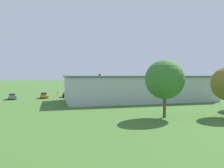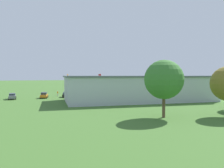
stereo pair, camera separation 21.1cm
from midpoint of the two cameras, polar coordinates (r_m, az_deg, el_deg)
ground_plane at (r=94.24m, az=-1.92°, el=-1.62°), size 400.00×400.00×0.00m
hangar at (r=57.09m, az=6.81°, el=-1.03°), size 37.05×17.79×6.21m
biplane at (r=87.37m, az=-1.22°, el=1.07°), size 7.55×7.58×4.05m
car_black at (r=66.77m, az=-11.37°, el=-2.58°), size 2.22×4.31×1.51m
car_orange at (r=65.77m, az=-16.53°, el=-2.67°), size 2.41×4.39×1.62m
car_grey at (r=65.55m, az=-23.59°, el=-2.79°), size 2.16×4.67×1.56m
truck_delivery_white at (r=79.50m, az=12.72°, el=-1.21°), size 2.61×6.70×3.04m
person_crossing_taxiway at (r=70.80m, az=-7.28°, el=-2.25°), size 0.51×0.51×1.67m
person_by_parked_cars at (r=77.08m, az=7.03°, el=-1.92°), size 0.49×0.49×1.59m
person_walking_on_apron at (r=71.83m, az=-4.47°, el=-2.22°), size 0.49×0.49×1.56m
person_beside_truck at (r=71.33m, az=-13.36°, el=-2.31°), size 0.54×0.54×1.55m
person_watching_takeoff at (r=69.69m, az=-9.22°, el=-2.33°), size 0.54×0.54×1.68m
tree_behind_hangar_left at (r=34.91m, az=13.02°, el=1.09°), size 5.90×5.90×8.66m
windsock at (r=95.49m, az=-10.86°, el=1.94°), size 1.07×1.31×6.74m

